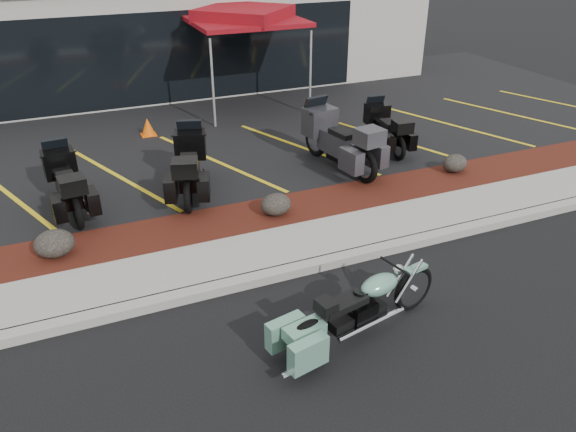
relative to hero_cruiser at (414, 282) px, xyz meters
name	(u,v)px	position (x,y,z in m)	size (l,w,h in m)	color
ground	(325,303)	(-1.11, 0.63, -0.48)	(90.00, 90.00, 0.00)	black
curb	(300,268)	(-1.11, 1.53, -0.40)	(24.00, 0.25, 0.15)	gray
sidewalk	(284,248)	(-1.11, 2.23, -0.40)	(24.00, 1.20, 0.15)	gray
mulch_bed	(260,217)	(-1.11, 3.43, -0.40)	(24.00, 1.20, 0.16)	#37170C
upper_lot	(190,130)	(-1.11, 8.83, -0.40)	(26.00, 9.60, 0.15)	black
dealership_building	(140,20)	(-1.11, 15.10, 1.53)	(18.00, 8.16, 4.00)	#A8A397
boulder_left	(54,244)	(-4.73, 3.35, -0.09)	(0.65, 0.54, 0.46)	black
boulder_mid	(276,204)	(-0.83, 3.29, -0.11)	(0.59, 0.49, 0.42)	black
boulder_right	(455,163)	(3.54, 3.62, -0.12)	(0.56, 0.47, 0.40)	black
hero_cruiser	(414,282)	(0.00, 0.00, 0.00)	(2.72, 0.69, 0.96)	#659E85
touring_black_front	(60,168)	(-4.45, 5.71, 0.28)	(2.11, 0.81, 1.23)	black
touring_black_mid	(191,149)	(-1.83, 5.59, 0.32)	(2.24, 0.86, 1.30)	black
touring_grey	(316,127)	(1.14, 5.69, 0.39)	(2.47, 0.94, 1.44)	#2F2F34
touring_black_rear	(375,118)	(2.96, 6.12, 0.24)	(1.96, 0.75, 1.14)	black
traffic_cone	(148,127)	(-2.23, 8.65, -0.10)	(0.36, 0.36, 0.45)	#F35B08
popup_canopy	(244,17)	(0.96, 10.03, 2.21)	(3.11, 3.11, 2.79)	silver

